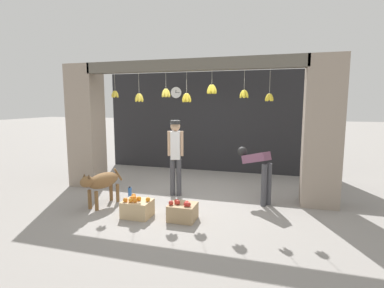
{
  "coord_description": "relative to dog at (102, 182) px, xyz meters",
  "views": [
    {
      "loc": [
        1.87,
        -5.94,
        2.02
      ],
      "look_at": [
        0.0,
        0.4,
        1.11
      ],
      "focal_mm": 28.0,
      "sensor_mm": 36.0,
      "label": 1
    }
  ],
  "objects": [
    {
      "name": "shop_pillar_left",
      "position": [
        -1.22,
        1.29,
        0.97
      ],
      "size": [
        0.7,
        0.6,
        2.91
      ],
      "primitive_type": "cube",
      "color": "gray",
      "rests_on": "ground_plane"
    },
    {
      "name": "shop_back_wall",
      "position": [
        1.43,
        3.69,
        0.97
      ],
      "size": [
        6.61,
        0.12,
        2.91
      ],
      "primitive_type": "cube",
      "color": "#232326",
      "rests_on": "ground_plane"
    },
    {
      "name": "ground_plane",
      "position": [
        1.43,
        0.99,
        -0.49
      ],
      "size": [
        60.0,
        60.0,
        0.0
      ],
      "primitive_type": "plane",
      "color": "gray"
    },
    {
      "name": "shop_pillar_right",
      "position": [
        4.09,
        1.29,
        0.97
      ],
      "size": [
        0.7,
        0.6,
        2.91
      ],
      "primitive_type": "cube",
      "color": "gray",
      "rests_on": "ground_plane"
    },
    {
      "name": "fruit_crate_apples",
      "position": [
        1.74,
        -0.23,
        -0.34
      ],
      "size": [
        0.46,
        0.42,
        0.36
      ],
      "color": "tan",
      "rests_on": "ground_plane"
    },
    {
      "name": "dog",
      "position": [
        0.0,
        0.0,
        0.0
      ],
      "size": [
        0.45,
        1.08,
        0.72
      ],
      "rotation": [
        0.0,
        0.0,
        -1.79
      ],
      "color": "brown",
      "rests_on": "ground_plane"
    },
    {
      "name": "fruit_crate_oranges",
      "position": [
        0.92,
        -0.31,
        -0.33
      ],
      "size": [
        0.49,
        0.41,
        0.37
      ],
      "color": "tan",
      "rests_on": "ground_plane"
    },
    {
      "name": "storefront_awning",
      "position": [
        1.42,
        1.11,
        2.23
      ],
      "size": [
        4.71,
        0.28,
        0.9
      ],
      "color": "#5B564C"
    },
    {
      "name": "wall_clock",
      "position": [
        0.28,
        3.61,
        1.83
      ],
      "size": [
        0.35,
        0.03,
        0.35
      ],
      "color": "black"
    },
    {
      "name": "water_bottle",
      "position": [
        0.34,
        0.5,
        -0.36
      ],
      "size": [
        0.08,
        0.08,
        0.29
      ],
      "color": "#2D60AD",
      "rests_on": "ground_plane"
    },
    {
      "name": "shopkeeper",
      "position": [
        1.16,
        1.05,
        0.48
      ],
      "size": [
        0.34,
        0.29,
        1.65
      ],
      "rotation": [
        0.0,
        0.0,
        3.37
      ],
      "color": "#424247",
      "rests_on": "ground_plane"
    },
    {
      "name": "worker_stooping",
      "position": [
        2.9,
        1.1,
        0.24
      ],
      "size": [
        0.73,
        0.63,
        1.09
      ],
      "rotation": [
        0.0,
        0.0,
        0.91
      ],
      "color": "#424247",
      "rests_on": "ground_plane"
    }
  ]
}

